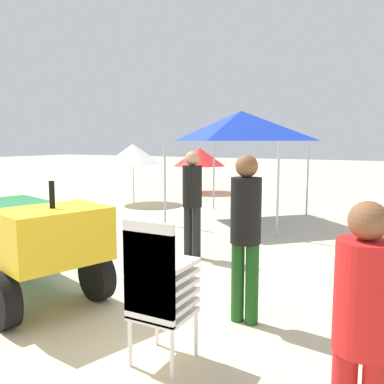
{
  "coord_description": "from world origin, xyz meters",
  "views": [
    {
      "loc": [
        3.51,
        -3.36,
        1.93
      ],
      "look_at": [
        0.2,
        2.83,
        1.05
      ],
      "focal_mm": 38.25,
      "sensor_mm": 36.0,
      "label": 1
    }
  ],
  "objects_px": {
    "utility_cart": "(24,234)",
    "lifeguard_far_right": "(246,227)",
    "lifeguard_near_right": "(192,197)",
    "cooler_box": "(72,235)",
    "beach_umbrella_far": "(199,157)",
    "beach_umbrella_mid": "(133,154)",
    "surfboard_pile": "(48,219)",
    "lifeguard_near_center": "(363,326)",
    "popup_canopy": "(241,126)",
    "stacked_plastic_chairs": "(157,283)"
  },
  "relations": [
    {
      "from": "lifeguard_near_right",
      "to": "beach_umbrella_far",
      "type": "xyz_separation_m",
      "value": [
        -3.85,
        7.8,
        0.32
      ]
    },
    {
      "from": "lifeguard_near_center",
      "to": "beach_umbrella_mid",
      "type": "relative_size",
      "value": 0.88
    },
    {
      "from": "lifeguard_near_center",
      "to": "lifeguard_near_right",
      "type": "xyz_separation_m",
      "value": [
        -2.94,
        3.54,
        0.1
      ]
    },
    {
      "from": "utility_cart",
      "to": "stacked_plastic_chairs",
      "type": "relative_size",
      "value": 2.16
    },
    {
      "from": "popup_canopy",
      "to": "cooler_box",
      "type": "relative_size",
      "value": 5.57
    },
    {
      "from": "utility_cart",
      "to": "cooler_box",
      "type": "height_order",
      "value": "utility_cart"
    },
    {
      "from": "beach_umbrella_far",
      "to": "beach_umbrella_mid",
      "type": "bearing_deg",
      "value": -99.59
    },
    {
      "from": "surfboard_pile",
      "to": "beach_umbrella_mid",
      "type": "relative_size",
      "value": 1.42
    },
    {
      "from": "beach_umbrella_far",
      "to": "cooler_box",
      "type": "distance_m",
      "value": 8.33
    },
    {
      "from": "stacked_plastic_chairs",
      "to": "cooler_box",
      "type": "height_order",
      "value": "stacked_plastic_chairs"
    },
    {
      "from": "lifeguard_far_right",
      "to": "beach_umbrella_far",
      "type": "height_order",
      "value": "lifeguard_far_right"
    },
    {
      "from": "lifeguard_far_right",
      "to": "beach_umbrella_mid",
      "type": "relative_size",
      "value": 0.97
    },
    {
      "from": "lifeguard_far_right",
      "to": "beach_umbrella_far",
      "type": "bearing_deg",
      "value": 119.54
    },
    {
      "from": "lifeguard_near_center",
      "to": "lifeguard_near_right",
      "type": "distance_m",
      "value": 4.6
    },
    {
      "from": "lifeguard_near_center",
      "to": "popup_canopy",
      "type": "distance_m",
      "value": 7.79
    },
    {
      "from": "lifeguard_near_center",
      "to": "lifeguard_far_right",
      "type": "xyz_separation_m",
      "value": [
        -1.3,
        1.64,
        0.11
      ]
    },
    {
      "from": "utility_cart",
      "to": "surfboard_pile",
      "type": "xyz_separation_m",
      "value": [
        -3.17,
        3.25,
        -0.66
      ]
    },
    {
      "from": "lifeguard_far_right",
      "to": "utility_cart",
      "type": "bearing_deg",
      "value": -168.64
    },
    {
      "from": "lifeguard_near_right",
      "to": "cooler_box",
      "type": "distance_m",
      "value": 2.55
    },
    {
      "from": "lifeguard_near_center",
      "to": "lifeguard_far_right",
      "type": "height_order",
      "value": "lifeguard_far_right"
    },
    {
      "from": "utility_cart",
      "to": "cooler_box",
      "type": "xyz_separation_m",
      "value": [
        -1.32,
        2.13,
        -0.6
      ]
    },
    {
      "from": "utility_cart",
      "to": "lifeguard_near_right",
      "type": "xyz_separation_m",
      "value": [
        1.06,
        2.45,
        0.23
      ]
    },
    {
      "from": "utility_cart",
      "to": "surfboard_pile",
      "type": "height_order",
      "value": "utility_cart"
    },
    {
      "from": "surfboard_pile",
      "to": "beach_umbrella_mid",
      "type": "bearing_deg",
      "value": 92.96
    },
    {
      "from": "lifeguard_near_center",
      "to": "popup_canopy",
      "type": "xyz_separation_m",
      "value": [
        -3.41,
        6.87,
        1.36
      ]
    },
    {
      "from": "lifeguard_near_right",
      "to": "beach_umbrella_far",
      "type": "relative_size",
      "value": 0.91
    },
    {
      "from": "lifeguard_far_right",
      "to": "beach_umbrella_mid",
      "type": "bearing_deg",
      "value": 133.81
    },
    {
      "from": "beach_umbrella_mid",
      "to": "beach_umbrella_far",
      "type": "relative_size",
      "value": 0.95
    },
    {
      "from": "lifeguard_far_right",
      "to": "cooler_box",
      "type": "distance_m",
      "value": 4.42
    },
    {
      "from": "lifeguard_near_center",
      "to": "cooler_box",
      "type": "xyz_separation_m",
      "value": [
        -5.33,
        3.22,
        -0.73
      ]
    },
    {
      "from": "utility_cart",
      "to": "lifeguard_far_right",
      "type": "relative_size",
      "value": 1.56
    },
    {
      "from": "lifeguard_far_right",
      "to": "beach_umbrella_mid",
      "type": "xyz_separation_m",
      "value": [
        -6.07,
        6.33,
        0.49
      ]
    },
    {
      "from": "surfboard_pile",
      "to": "lifeguard_far_right",
      "type": "xyz_separation_m",
      "value": [
        5.88,
        -2.71,
        0.91
      ]
    },
    {
      "from": "utility_cart",
      "to": "beach_umbrella_mid",
      "type": "bearing_deg",
      "value": 116.06
    },
    {
      "from": "surfboard_pile",
      "to": "popup_canopy",
      "type": "bearing_deg",
      "value": 33.86
    },
    {
      "from": "stacked_plastic_chairs",
      "to": "popup_canopy",
      "type": "height_order",
      "value": "popup_canopy"
    },
    {
      "from": "beach_umbrella_far",
      "to": "cooler_box",
      "type": "relative_size",
      "value": 4.02
    },
    {
      "from": "beach_umbrella_mid",
      "to": "beach_umbrella_far",
      "type": "distance_m",
      "value": 3.43
    },
    {
      "from": "cooler_box",
      "to": "beach_umbrella_mid",
      "type": "bearing_deg",
      "value": 113.23
    },
    {
      "from": "utility_cart",
      "to": "lifeguard_far_right",
      "type": "height_order",
      "value": "lifeguard_far_right"
    },
    {
      "from": "utility_cart",
      "to": "lifeguard_near_center",
      "type": "bearing_deg",
      "value": -15.24
    },
    {
      "from": "utility_cart",
      "to": "beach_umbrella_mid",
      "type": "xyz_separation_m",
      "value": [
        -3.36,
        6.87,
        0.74
      ]
    },
    {
      "from": "lifeguard_far_right",
      "to": "beach_umbrella_mid",
      "type": "height_order",
      "value": "beach_umbrella_mid"
    },
    {
      "from": "utility_cart",
      "to": "beach_umbrella_far",
      "type": "relative_size",
      "value": 1.44
    },
    {
      "from": "beach_umbrella_mid",
      "to": "surfboard_pile",
      "type": "bearing_deg",
      "value": -87.04
    },
    {
      "from": "stacked_plastic_chairs",
      "to": "lifeguard_far_right",
      "type": "xyz_separation_m",
      "value": [
        0.34,
        1.17,
        0.29
      ]
    },
    {
      "from": "beach_umbrella_far",
      "to": "lifeguard_near_center",
      "type": "bearing_deg",
      "value": -59.06
    },
    {
      "from": "lifeguard_near_right",
      "to": "popup_canopy",
      "type": "bearing_deg",
      "value": 98.02
    },
    {
      "from": "lifeguard_near_right",
      "to": "cooler_box",
      "type": "bearing_deg",
      "value": -172.43
    },
    {
      "from": "stacked_plastic_chairs",
      "to": "beach_umbrella_mid",
      "type": "distance_m",
      "value": 9.46
    }
  ]
}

